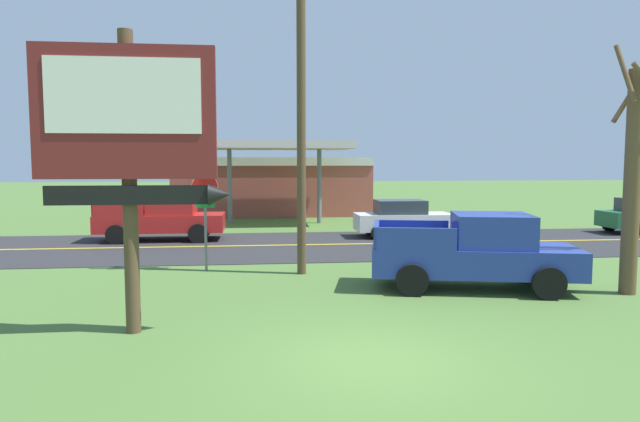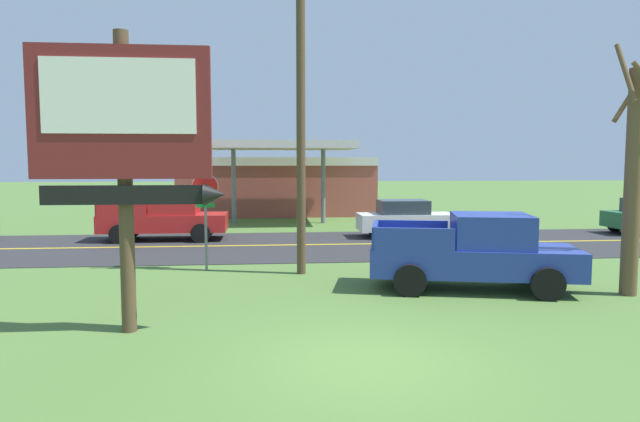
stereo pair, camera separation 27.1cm
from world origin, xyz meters
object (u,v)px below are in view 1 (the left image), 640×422
(motel_sign, at_px, (130,136))
(pickup_red_on_road, at_px, (163,218))
(gas_station, at_px, (272,184))
(pickup_blue_parked_on_lawn, at_px, (476,252))
(car_white_far_lane, at_px, (402,218))
(utility_pole, at_px, (301,91))
(bare_tree, at_px, (633,176))
(stop_sign, at_px, (205,204))

(motel_sign, relative_size, pickup_red_on_road, 1.10)
(gas_station, xyz_separation_m, pickup_blue_parked_on_lawn, (4.73, -21.82, -0.98))
(pickup_blue_parked_on_lawn, relative_size, car_white_far_lane, 1.31)
(utility_pole, relative_size, car_white_far_lane, 2.38)
(bare_tree, xyz_separation_m, gas_station, (-8.31, 22.76, -1.00))
(stop_sign, distance_m, gas_station, 18.81)
(pickup_blue_parked_on_lawn, height_order, car_white_far_lane, pickup_blue_parked_on_lawn)
(bare_tree, relative_size, car_white_far_lane, 1.47)
(stop_sign, bearing_deg, pickup_blue_parked_on_lawn, -23.82)
(pickup_blue_parked_on_lawn, xyz_separation_m, pickup_red_on_road, (-9.61, 10.09, 0.00))
(stop_sign, bearing_deg, bare_tree, -20.91)
(utility_pole, height_order, bare_tree, utility_pole)
(utility_pole, xyz_separation_m, pickup_blue_parked_on_lawn, (4.34, -2.47, -4.36))
(gas_station, bearing_deg, car_white_far_lane, -65.17)
(utility_pole, distance_m, gas_station, 19.65)
(motel_sign, relative_size, stop_sign, 1.94)
(pickup_blue_parked_on_lawn, height_order, pickup_red_on_road, same)
(pickup_red_on_road, bearing_deg, gas_station, 67.41)
(car_white_far_lane, bearing_deg, pickup_red_on_road, -180.00)
(utility_pole, relative_size, pickup_blue_parked_on_lawn, 1.81)
(pickup_red_on_road, bearing_deg, pickup_blue_parked_on_lawn, -46.42)
(motel_sign, height_order, stop_sign, motel_sign)
(bare_tree, relative_size, pickup_blue_parked_on_lawn, 1.12)
(motel_sign, height_order, car_white_far_lane, motel_sign)
(pickup_blue_parked_on_lawn, bearing_deg, utility_pole, 150.40)
(pickup_red_on_road, bearing_deg, bare_tree, -39.92)
(bare_tree, height_order, pickup_red_on_road, bare_tree)
(utility_pole, height_order, gas_station, utility_pole)
(gas_station, distance_m, pickup_red_on_road, 12.74)
(gas_station, relative_size, car_white_far_lane, 2.86)
(pickup_red_on_road, bearing_deg, car_white_far_lane, 0.00)
(utility_pole, height_order, pickup_red_on_road, utility_pole)
(pickup_red_on_road, xyz_separation_m, car_white_far_lane, (10.30, 0.00, -0.13))
(utility_pole, xyz_separation_m, gas_station, (-0.39, 19.35, -3.38))
(utility_pole, bearing_deg, stop_sign, 166.05)
(stop_sign, relative_size, bare_tree, 0.48)
(gas_station, bearing_deg, pickup_blue_parked_on_lawn, -77.78)
(gas_station, height_order, pickup_blue_parked_on_lawn, gas_station)
(utility_pole, distance_m, car_white_far_lane, 10.19)
(stop_sign, height_order, gas_station, gas_station)
(stop_sign, xyz_separation_m, car_white_far_lane, (7.88, 6.92, -1.20))
(utility_pole, xyz_separation_m, pickup_red_on_road, (-5.26, 7.63, -4.36))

